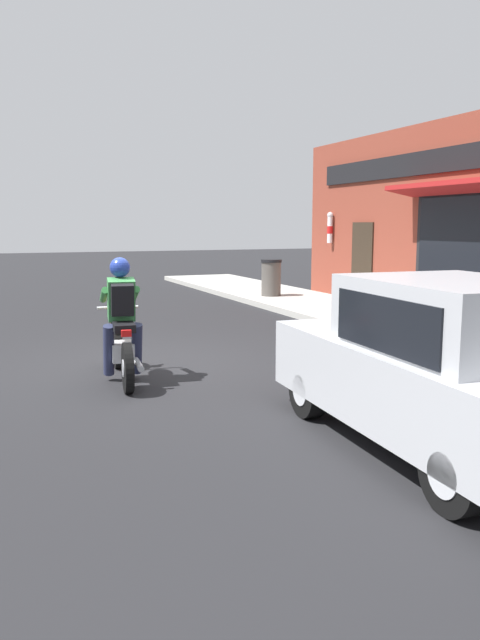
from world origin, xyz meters
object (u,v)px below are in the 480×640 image
trash_bin (271,277)px  motorcycle_with_rider (122,329)px  traffic_cone (458,321)px  car_hatchback (441,367)px

trash_bin → motorcycle_with_rider: bearing=-127.9°
trash_bin → traffic_cone: bearing=-88.8°
motorcycle_with_rider → trash_bin: (5.54, 7.12, -0.04)m
traffic_cone → trash_bin: (-0.15, 7.00, 0.20)m
motorcycle_with_rider → car_hatchback: 4.24m
motorcycle_with_rider → traffic_cone: motorcycle_with_rider is taller
motorcycle_with_rider → trash_bin: bearing=52.1°
motorcycle_with_rider → traffic_cone: size_ratio=3.36×
car_hatchback → trash_bin: car_hatchback is taller
car_hatchback → motorcycle_with_rider: bearing=119.9°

